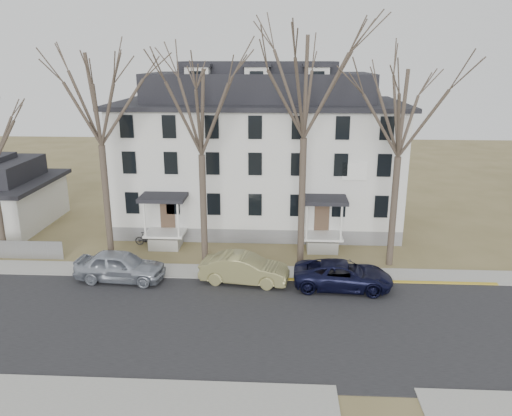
# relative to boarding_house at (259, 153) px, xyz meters

# --- Properties ---
(ground) EXTENTS (120.00, 120.00, 0.00)m
(ground) POSITION_rel_boarding_house_xyz_m (2.00, -17.95, -5.38)
(ground) COLOR olive
(ground) RESTS_ON ground
(main_road) EXTENTS (120.00, 10.00, 0.04)m
(main_road) POSITION_rel_boarding_house_xyz_m (2.00, -15.95, -5.38)
(main_road) COLOR #27272A
(main_road) RESTS_ON ground
(far_sidewalk) EXTENTS (120.00, 2.00, 0.08)m
(far_sidewalk) POSITION_rel_boarding_house_xyz_m (2.00, -9.95, -5.38)
(far_sidewalk) COLOR #A09F97
(far_sidewalk) RESTS_ON ground
(yellow_curb) EXTENTS (14.00, 0.25, 0.06)m
(yellow_curb) POSITION_rel_boarding_house_xyz_m (7.00, -10.85, -5.38)
(yellow_curb) COLOR gold
(yellow_curb) RESTS_ON ground
(boarding_house) EXTENTS (20.80, 12.36, 12.05)m
(boarding_house) POSITION_rel_boarding_house_xyz_m (0.00, 0.00, 0.00)
(boarding_house) COLOR slate
(boarding_house) RESTS_ON ground
(tree_far_left) EXTENTS (8.40, 8.40, 13.72)m
(tree_far_left) POSITION_rel_boarding_house_xyz_m (-9.00, -8.15, 4.96)
(tree_far_left) COLOR #473B31
(tree_far_left) RESTS_ON ground
(tree_mid_left) EXTENTS (7.80, 7.80, 12.74)m
(tree_mid_left) POSITION_rel_boarding_house_xyz_m (-3.00, -8.15, 4.22)
(tree_mid_left) COLOR #473B31
(tree_mid_left) RESTS_ON ground
(tree_center) EXTENTS (9.00, 9.00, 14.70)m
(tree_center) POSITION_rel_boarding_house_xyz_m (3.00, -8.15, 5.71)
(tree_center) COLOR #473B31
(tree_center) RESTS_ON ground
(tree_mid_right) EXTENTS (7.80, 7.80, 12.74)m
(tree_mid_right) POSITION_rel_boarding_house_xyz_m (8.50, -8.15, 4.22)
(tree_mid_right) COLOR #473B31
(tree_mid_right) RESTS_ON ground
(car_silver) EXTENTS (5.24, 2.42, 1.74)m
(car_silver) POSITION_rel_boarding_house_xyz_m (-7.36, -11.35, -4.51)
(car_silver) COLOR #99A0AD
(car_silver) RESTS_ON ground
(car_tan) EXTENTS (5.16, 2.39, 1.64)m
(car_tan) POSITION_rel_boarding_house_xyz_m (-0.27, -11.25, -4.56)
(car_tan) COLOR olive
(car_tan) RESTS_ON ground
(car_navy) EXTENTS (5.57, 2.84, 1.51)m
(car_navy) POSITION_rel_boarding_house_xyz_m (5.23, -11.66, -4.63)
(car_navy) COLOR black
(car_navy) RESTS_ON ground
(bicycle_left) EXTENTS (1.65, 1.22, 0.83)m
(bicycle_left) POSITION_rel_boarding_house_xyz_m (-7.16, -5.49, -4.97)
(bicycle_left) COLOR black
(bicycle_left) RESTS_ON ground
(bicycle_right) EXTENTS (1.54, 0.44, 0.92)m
(bicycle_right) POSITION_rel_boarding_house_xyz_m (-7.38, -5.77, -4.92)
(bicycle_right) COLOR black
(bicycle_right) RESTS_ON ground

